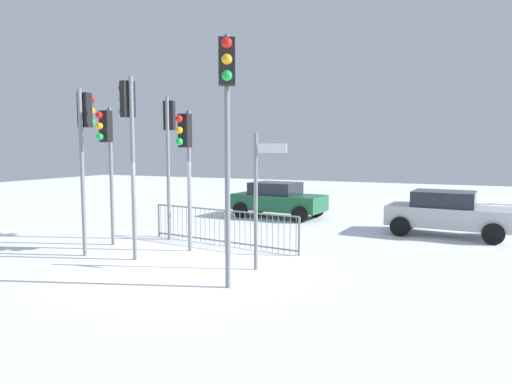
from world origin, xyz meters
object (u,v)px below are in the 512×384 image
traffic_light_foreground_left (85,134)px  traffic_light_foreground_right (129,127)px  car_green_near (278,199)px  car_silver_mid (447,212)px  direction_sign_post (258,194)px  traffic_light_mid_right (107,145)px  traffic_light_rear_left (227,105)px  traffic_light_rear_right (169,136)px  traffic_light_mid_left (185,149)px

traffic_light_foreground_left → traffic_light_foreground_right: bearing=2.5°
car_green_near → car_silver_mid: 6.71m
car_silver_mid → direction_sign_post: bearing=-116.8°
traffic_light_mid_right → traffic_light_foreground_right: size_ratio=0.87×
direction_sign_post → car_green_near: direction_sign_post is taller
traffic_light_mid_right → traffic_light_rear_left: 5.66m
traffic_light_foreground_left → traffic_light_rear_right: bearing=73.1°
traffic_light_rear_right → traffic_light_mid_left: traffic_light_rear_right is taller
traffic_light_rear_right → car_green_near: bearing=62.7°
traffic_light_mid_left → car_green_near: bearing=-85.7°
car_green_near → car_silver_mid: same height
traffic_light_mid_left → traffic_light_foreground_left: bearing=34.4°
traffic_light_rear_right → car_silver_mid: 9.37m
traffic_light_mid_right → car_silver_mid: (9.08, 5.77, -2.20)m
traffic_light_rear_left → car_silver_mid: 9.43m
traffic_light_foreground_left → traffic_light_mid_left: (2.27, 1.32, -0.38)m
traffic_light_foreground_left → direction_sign_post: 5.04m
traffic_light_foreground_left → traffic_light_rear_left: size_ratio=0.87×
traffic_light_foreground_left → direction_sign_post: (4.81, 0.44, -1.44)m
traffic_light_rear_left → car_silver_mid: (3.95, 8.05, -2.93)m
traffic_light_foreground_right → traffic_light_mid_left: bearing=-17.5°
traffic_light_foreground_right → car_green_near: (0.87, 8.24, -2.63)m
traffic_light_mid_right → traffic_light_rear_right: size_ratio=0.91×
traffic_light_mid_right → car_green_near: traffic_light_mid_right is taller
traffic_light_foreground_left → traffic_light_foreground_right: size_ratio=0.95×
traffic_light_mid_right → direction_sign_post: 5.26m
traffic_light_mid_right → traffic_light_foreground_left: bearing=105.0°
direction_sign_post → car_silver_mid: size_ratio=0.82×
traffic_light_rear_right → car_silver_mid: traffic_light_rear_right is taller
car_green_near → traffic_light_mid_right: bearing=-103.3°
traffic_light_mid_left → car_silver_mid: 8.82m
traffic_light_mid_right → direction_sign_post: traffic_light_mid_right is taller
traffic_light_rear_left → car_silver_mid: traffic_light_rear_left is taller
traffic_light_mid_left → direction_sign_post: 2.89m
traffic_light_mid_right → traffic_light_rear_left: (5.13, -2.28, 0.73)m
traffic_light_mid_right → traffic_light_rear_left: bearing=157.0°
traffic_light_foreground_left → car_silver_mid: size_ratio=1.12×
traffic_light_rear_right → car_green_near: (1.48, 5.60, -2.49)m
traffic_light_mid_right → direction_sign_post: size_ratio=1.26×
traffic_light_mid_right → traffic_light_rear_left: size_ratio=0.80×
car_green_near → traffic_light_rear_right: bearing=-98.9°
traffic_light_rear_right → traffic_light_foreground_right: 2.72m
traffic_light_mid_right → traffic_light_mid_left: (2.54, 0.22, -0.12)m
traffic_light_rear_right → car_silver_mid: bearing=14.7°
traffic_light_rear_right → traffic_light_mid_right: bearing=-135.1°
traffic_light_mid_left → traffic_light_foreground_right: size_ratio=0.84×
car_green_near → traffic_light_rear_left: bearing=-68.8°
traffic_light_mid_left → direction_sign_post: bearing=165.2°
traffic_light_rear_right → traffic_light_rear_left: bearing=-56.3°
traffic_light_rear_right → direction_sign_post: traffic_light_rear_right is taller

